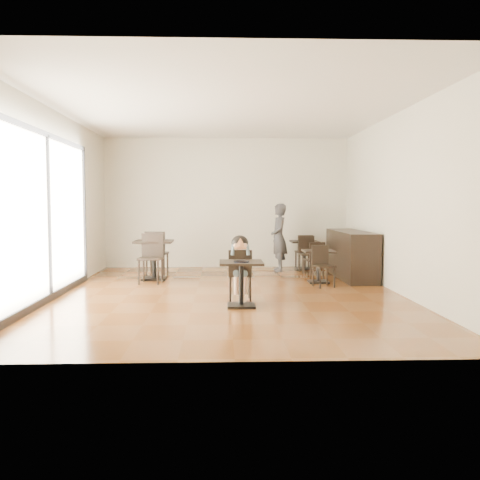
{
  "coord_description": "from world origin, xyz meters",
  "views": [
    {
      "loc": [
        -0.14,
        -9.3,
        1.61
      ],
      "look_at": [
        0.17,
        -0.63,
        1.0
      ],
      "focal_mm": 40.0,
      "sensor_mm": 36.0,
      "label": 1
    }
  ],
  "objects_px": {
    "chair_left_b": "(150,259)",
    "chair_back_a": "(304,252)",
    "adult_patron": "(279,238)",
    "chair_mid_a": "(314,260)",
    "cafe_table_mid": "(318,267)",
    "chair_mid_b": "(324,266)",
    "cafe_table_left": "(154,260)",
    "chair_left_a": "(157,254)",
    "child_table": "(241,284)",
    "chair_back_b": "(308,254)",
    "cafe_table_back": "(304,255)",
    "child": "(240,268)",
    "child_chair": "(240,275)"
  },
  "relations": [
    {
      "from": "cafe_table_mid",
      "to": "chair_back_b",
      "type": "bearing_deg",
      "value": 88.29
    },
    {
      "from": "cafe_table_mid",
      "to": "chair_left_b",
      "type": "bearing_deg",
      "value": 179.72
    },
    {
      "from": "child_table",
      "to": "chair_mid_a",
      "type": "height_order",
      "value": "chair_mid_a"
    },
    {
      "from": "chair_mid_a",
      "to": "chair_mid_b",
      "type": "bearing_deg",
      "value": 73.47
    },
    {
      "from": "chair_mid_a",
      "to": "chair_left_b",
      "type": "distance_m",
      "value": 3.4
    },
    {
      "from": "child_table",
      "to": "chair_mid_a",
      "type": "xyz_separation_m",
      "value": [
        1.65,
        2.98,
        0.04
      ]
    },
    {
      "from": "adult_patron",
      "to": "child",
      "type": "bearing_deg",
      "value": -20.73
    },
    {
      "from": "adult_patron",
      "to": "chair_mid_a",
      "type": "relative_size",
      "value": 2.02
    },
    {
      "from": "adult_patron",
      "to": "chair_mid_a",
      "type": "distance_m",
      "value": 1.46
    },
    {
      "from": "child_table",
      "to": "chair_back_b",
      "type": "relative_size",
      "value": 0.84
    },
    {
      "from": "cafe_table_back",
      "to": "chair_left_b",
      "type": "distance_m",
      "value": 4.01
    },
    {
      "from": "child_chair",
      "to": "chair_left_b",
      "type": "relative_size",
      "value": 0.86
    },
    {
      "from": "cafe_table_mid",
      "to": "adult_patron",
      "type": "bearing_deg",
      "value": 108.38
    },
    {
      "from": "child_table",
      "to": "cafe_table_mid",
      "type": "height_order",
      "value": "child_table"
    },
    {
      "from": "chair_left_b",
      "to": "chair_mid_b",
      "type": "bearing_deg",
      "value": -3.37
    },
    {
      "from": "chair_left_a",
      "to": "chair_back_b",
      "type": "xyz_separation_m",
      "value": [
        3.41,
        0.45,
        -0.08
      ]
    },
    {
      "from": "child_chair",
      "to": "chair_left_a",
      "type": "relative_size",
      "value": 0.86
    },
    {
      "from": "cafe_table_mid",
      "to": "chair_mid_b",
      "type": "height_order",
      "value": "chair_mid_b"
    },
    {
      "from": "cafe_table_mid",
      "to": "cafe_table_back",
      "type": "bearing_deg",
      "value": 88.74
    },
    {
      "from": "cafe_table_left",
      "to": "chair_left_a",
      "type": "relative_size",
      "value": 0.83
    },
    {
      "from": "chair_back_a",
      "to": "chair_mid_a",
      "type": "bearing_deg",
      "value": 83.42
    },
    {
      "from": "child",
      "to": "cafe_table_mid",
      "type": "relative_size",
      "value": 1.63
    },
    {
      "from": "cafe_table_left",
      "to": "adult_patron",
      "type": "bearing_deg",
      "value": 24.38
    },
    {
      "from": "chair_back_a",
      "to": "chair_left_b",
      "type": "bearing_deg",
      "value": 27.65
    },
    {
      "from": "chair_mid_b",
      "to": "chair_left_b",
      "type": "relative_size",
      "value": 0.8
    },
    {
      "from": "child",
      "to": "chair_mid_b",
      "type": "xyz_separation_m",
      "value": [
        1.65,
        1.33,
        -0.14
      ]
    },
    {
      "from": "cafe_table_left",
      "to": "chair_back_b",
      "type": "bearing_deg",
      "value": 16.35
    },
    {
      "from": "chair_left_b",
      "to": "chair_left_a",
      "type": "bearing_deg",
      "value": 96.2
    },
    {
      "from": "cafe_table_mid",
      "to": "chair_left_a",
      "type": "bearing_deg",
      "value": 161.62
    },
    {
      "from": "chair_left_b",
      "to": "cafe_table_mid",
      "type": "bearing_deg",
      "value": 5.92
    },
    {
      "from": "child_chair",
      "to": "chair_back_b",
      "type": "relative_size",
      "value": 1.02
    },
    {
      "from": "chair_mid_b",
      "to": "cafe_table_mid",
      "type": "bearing_deg",
      "value": 73.47
    },
    {
      "from": "chair_mid_a",
      "to": "chair_back_b",
      "type": "xyz_separation_m",
      "value": [
        0.05,
        1.02,
        0.02
      ]
    },
    {
      "from": "cafe_table_back",
      "to": "chair_back_b",
      "type": "bearing_deg",
      "value": -90.0
    },
    {
      "from": "cafe_table_back",
      "to": "adult_patron",
      "type": "bearing_deg",
      "value": -155.22
    },
    {
      "from": "chair_left_b",
      "to": "chair_back_a",
      "type": "xyz_separation_m",
      "value": [
        3.41,
        2.18,
        -0.08
      ]
    },
    {
      "from": "child_chair",
      "to": "chair_back_b",
      "type": "bearing_deg",
      "value": -116.16
    },
    {
      "from": "chair_left_a",
      "to": "chair_back_a",
      "type": "height_order",
      "value": "chair_left_a"
    },
    {
      "from": "child_table",
      "to": "chair_mid_a",
      "type": "relative_size",
      "value": 0.9
    },
    {
      "from": "cafe_table_left",
      "to": "chair_left_b",
      "type": "bearing_deg",
      "value": -90.0
    },
    {
      "from": "cafe_table_mid",
      "to": "chair_back_b",
      "type": "relative_size",
      "value": 0.78
    },
    {
      "from": "chair_mid_b",
      "to": "chair_back_a",
      "type": "relative_size",
      "value": 0.94
    },
    {
      "from": "child_table",
      "to": "cafe_table_mid",
      "type": "relative_size",
      "value": 1.08
    },
    {
      "from": "child_table",
      "to": "cafe_table_left",
      "type": "bearing_deg",
      "value": 119.71
    },
    {
      "from": "chair_mid_a",
      "to": "child",
      "type": "bearing_deg",
      "value": 39.36
    },
    {
      "from": "cafe_table_back",
      "to": "chair_left_a",
      "type": "xyz_separation_m",
      "value": [
        -3.41,
        -1.0,
        0.15
      ]
    },
    {
      "from": "chair_mid_a",
      "to": "cafe_table_left",
      "type": "bearing_deg",
      "value": -16.81
    },
    {
      "from": "chair_left_a",
      "to": "chair_back_b",
      "type": "relative_size",
      "value": 1.18
    },
    {
      "from": "chair_left_b",
      "to": "adult_patron",
      "type": "bearing_deg",
      "value": 39.33
    },
    {
      "from": "child",
      "to": "chair_left_b",
      "type": "xyz_separation_m",
      "value": [
        -1.71,
        1.9,
        -0.04
      ]
    }
  ]
}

